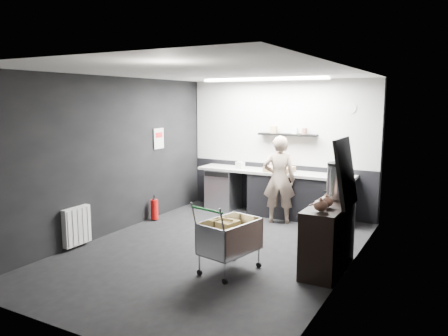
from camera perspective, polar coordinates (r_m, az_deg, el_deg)
The scene contains 22 objects.
floor at distance 6.86m, azimuth -1.49°, elevation -10.73°, with size 5.50×5.50×0.00m, color black.
ceiling at distance 6.47m, azimuth -1.59°, elevation 12.40°, with size 5.50×5.50×0.00m, color white.
wall_back at distance 8.99m, azimuth 7.35°, elevation 2.74°, with size 5.50×5.50×0.00m, color black.
wall_front at distance 4.42m, azimuth -19.88°, elevation -4.13°, with size 5.50×5.50×0.00m, color black.
wall_left at distance 7.73m, azimuth -14.46°, elevation 1.53°, with size 5.50×5.50×0.00m, color black.
wall_right at distance 5.80m, azimuth 15.80°, elevation -0.92°, with size 5.50×5.50×0.00m, color black.
kitchen_wall_panel at distance 8.93m, azimuth 7.37°, elevation 5.92°, with size 3.95×0.02×1.70m, color beige.
dado_panel at distance 9.10m, azimuth 7.20°, elevation -2.59°, with size 3.95×0.02×1.00m, color black.
floating_shelf at distance 8.78m, azimuth 8.29°, elevation 4.34°, with size 1.20×0.22×0.04m, color black.
wall_clock at distance 8.50m, azimuth 16.27°, elevation 7.51°, with size 0.20×0.20×0.03m, color silver.
poster at distance 8.68m, azimuth -8.53°, elevation 3.82°, with size 0.02×0.30×0.40m, color silver.
poster_red_band at distance 8.67m, azimuth -8.51°, elevation 4.28°, with size 0.01×0.22×0.10m, color red.
radiator at distance 7.26m, azimuth -18.69°, elevation -7.19°, with size 0.10×0.50×0.60m, color silver.
ceiling_strip at distance 8.12m, azimuth 5.16°, elevation 11.45°, with size 2.40×0.20×0.04m, color white.
prep_counter at distance 8.78m, azimuth 7.27°, elevation -3.31°, with size 3.20×0.61×0.90m.
person at distance 8.24m, azimuth 7.21°, elevation -1.50°, with size 0.60×0.40×1.65m, color beige.
shopping_cart at distance 5.93m, azimuth 0.73°, elevation -9.24°, with size 0.69×0.98×0.96m.
sideboard at distance 6.16m, azimuth 13.64°, elevation -7.68°, with size 0.52×1.21×1.81m.
fire_extinguisher at distance 8.54m, azimuth -9.07°, elevation -5.26°, with size 0.14×0.14×0.47m.
cardboard_box at distance 8.64m, azimuth 7.24°, elevation -0.15°, with size 0.54×0.41×0.11m, color #95794F.
pink_tub at distance 8.72m, azimuth 6.69°, elevation 0.31°, with size 0.22×0.22×0.22m, color silver.
white_container at distance 8.99m, azimuth 2.12°, elevation 0.37°, with size 0.16×0.12×0.14m, color silver.
Camera 1 is at (3.26, -5.57, 2.31)m, focal length 35.00 mm.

